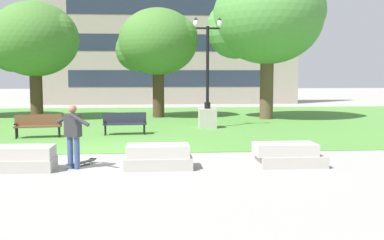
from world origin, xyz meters
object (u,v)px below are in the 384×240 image
at_px(concrete_block_left, 158,157).
at_px(park_bench_near_right, 38,124).
at_px(person_skateboarder, 73,132).
at_px(concrete_block_center, 20,159).
at_px(lamp_post_center, 207,106).
at_px(skateboard, 82,163).
at_px(park_bench_near_left, 125,122).
at_px(concrete_block_right, 288,155).

height_order(concrete_block_left, park_bench_near_right, park_bench_near_right).
bearing_deg(person_skateboarder, concrete_block_center, -175.75).
bearing_deg(lamp_post_center, park_bench_near_right, -159.02).
relative_size(concrete_block_left, skateboard, 1.86).
height_order(person_skateboarder, park_bench_near_right, person_skateboarder).
bearing_deg(skateboard, concrete_block_center, -161.63).
distance_m(concrete_block_left, person_skateboarder, 2.33).
distance_m(person_skateboarder, lamp_post_center, 9.98).
bearing_deg(lamp_post_center, person_skateboarder, -117.38).
height_order(concrete_block_center, concrete_block_left, same).
xyz_separation_m(concrete_block_left, park_bench_near_left, (-1.35, 6.94, 0.23)).
height_order(skateboard, park_bench_near_right, park_bench_near_right).
bearing_deg(person_skateboarder, park_bench_near_right, 111.91).
bearing_deg(person_skateboarder, concrete_block_left, -3.34).
height_order(person_skateboarder, park_bench_near_left, person_skateboarder).
bearing_deg(concrete_block_center, person_skateboarder, 4.25).
xyz_separation_m(skateboard, park_bench_near_left, (0.75, 6.41, 0.45)).
xyz_separation_m(concrete_block_right, person_skateboarder, (-5.77, 0.14, 0.67)).
relative_size(concrete_block_right, lamp_post_center, 0.37).
height_order(concrete_block_center, skateboard, concrete_block_center).
bearing_deg(concrete_block_left, skateboard, 165.85).
bearing_deg(park_bench_near_right, concrete_block_left, -53.16).
bearing_deg(concrete_block_right, person_skateboarder, 178.65).
relative_size(concrete_block_center, person_skateboarder, 1.05).
relative_size(concrete_block_left, park_bench_near_right, 0.97).
relative_size(park_bench_near_right, lamp_post_center, 0.36).
relative_size(concrete_block_center, concrete_block_right, 0.94).
bearing_deg(person_skateboarder, skateboard, 70.55).
xyz_separation_m(person_skateboarder, lamp_post_center, (4.59, 8.86, 0.08)).
distance_m(person_skateboarder, park_bench_near_left, 6.88).
bearing_deg(concrete_block_center, park_bench_near_left, 71.97).
bearing_deg(park_bench_near_right, person_skateboarder, -68.09).
distance_m(person_skateboarder, skateboard, 0.99).
bearing_deg(concrete_block_left, lamp_post_center, 75.30).
distance_m(skateboard, park_bench_near_left, 6.47).
bearing_deg(lamp_post_center, skateboard, -117.73).
relative_size(concrete_block_left, concrete_block_right, 0.94).
height_order(concrete_block_center, person_skateboarder, person_skateboarder).
xyz_separation_m(concrete_block_center, park_bench_near_right, (-1.11, 6.25, 0.23)).
bearing_deg(skateboard, concrete_block_right, -5.42).
xyz_separation_m(concrete_block_center, park_bench_near_left, (2.25, 6.91, 0.23)).
distance_m(skateboard, park_bench_near_right, 6.34).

